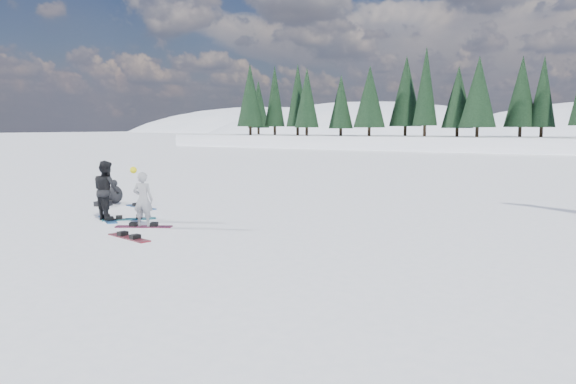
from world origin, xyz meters
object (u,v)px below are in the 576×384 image
(snowboarder_woman, at_px, (143,199))
(snowboarder_man, at_px, (106,190))
(gear_bag, at_px, (105,198))
(snowboard_loose_b, at_px, (129,238))
(snowboard_loose_a, at_px, (129,219))
(snowboard_loose_c, at_px, (141,207))
(seated_rider, at_px, (113,195))

(snowboarder_woman, height_order, snowboarder_man, snowboarder_man)
(gear_bag, height_order, snowboard_loose_b, gear_bag)
(snowboard_loose_b, bearing_deg, snowboarder_woman, 134.56)
(snowboarder_man, distance_m, gear_bag, 4.08)
(snowboarder_woman, relative_size, snowboard_loose_a, 1.09)
(gear_bag, bearing_deg, snowboard_loose_c, -8.22)
(snowboarder_woman, bearing_deg, snowboarder_man, -31.09)
(seated_rider, relative_size, snowboard_loose_b, 0.74)
(snowboarder_man, distance_m, snowboard_loose_a, 1.05)
(snowboarder_man, bearing_deg, snowboard_loose_b, 164.09)
(snowboard_loose_b, distance_m, snowboard_loose_c, 5.25)
(gear_bag, height_order, snowboard_loose_c, gear_bag)
(snowboarder_woman, distance_m, snowboarder_man, 1.79)
(snowboarder_woman, xyz_separation_m, snowboard_loose_a, (-1.25, 0.65, -0.74))
(snowboard_loose_a, xyz_separation_m, snowboard_loose_b, (2.06, -1.92, 0.00))
(seated_rider, bearing_deg, snowboarder_man, -64.86)
(snowboard_loose_a, bearing_deg, snowboard_loose_b, -90.17)
(snowboarder_man, xyz_separation_m, snowboard_loose_c, (-1.02, 2.27, -0.85))
(seated_rider, bearing_deg, gear_bag, 139.19)
(snowboarder_woman, relative_size, seated_rider, 1.47)
(snowboarder_man, height_order, snowboard_loose_b, snowboarder_man)
(seated_rider, distance_m, snowboard_loose_c, 1.41)
(gear_bag, relative_size, snowboard_loose_a, 0.30)
(gear_bag, distance_m, snowboard_loose_a, 4.23)
(seated_rider, xyz_separation_m, gear_bag, (-0.70, 0.26, -0.18))
(snowboard_loose_a, bearing_deg, gear_bag, 101.24)
(snowboarder_man, relative_size, seated_rider, 1.56)
(snowboarder_man, distance_m, snowboard_loose_c, 2.63)
(gear_bag, distance_m, snowboard_loose_c, 2.10)
(snowboard_loose_a, xyz_separation_m, snowboard_loose_c, (-1.53, 1.92, 0.00))
(gear_bag, relative_size, snowboard_loose_c, 0.30)
(snowboard_loose_a, bearing_deg, seated_rider, 98.79)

